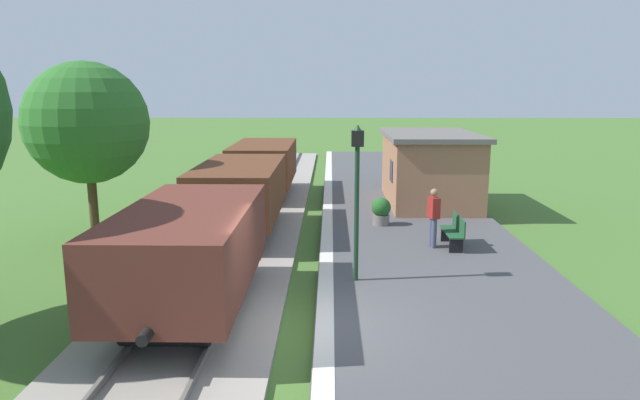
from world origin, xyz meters
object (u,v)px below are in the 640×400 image
Objects in this scene: freight_train at (240,194)px; lamp_post_near at (357,174)px; bench_down_platform at (405,174)px; potted_planter at (381,211)px; station_hut at (429,168)px; tree_trackside_far at (87,123)px; person_waiting at (433,215)px; bench_near_hut at (454,231)px.

lamp_post_near is (3.51, -4.86, 1.41)m from freight_train.
bench_down_platform is at bearing 77.95° from lamp_post_near.
bench_down_platform is 8.50m from potted_planter.
bench_down_platform is 0.41× the size of lamp_post_near.
station_hut is 1.04× the size of tree_trackside_far.
person_waiting is at bearing -8.10° from tree_trackside_far.
lamp_post_near is at bearing -109.43° from station_hut.
person_waiting is (-0.63, -10.96, 0.46)m from bench_down_platform.
lamp_post_near is at bearing -54.14° from freight_train.
station_hut is at bearing 23.56° from tree_trackside_far.
tree_trackside_far reaches higher than bench_near_hut.
freight_train is 11.09m from bench_down_platform.
potted_planter is 0.16× the size of tree_trackside_far.
lamp_post_near is at bearing -28.42° from tree_trackside_far.
bench_near_hut is at bearing -7.49° from tree_trackside_far.
lamp_post_near is 0.66× the size of tree_trackside_far.
lamp_post_near reaches higher than person_waiting.
bench_near_hut is 0.41× the size of lamp_post_near.
potted_planter is 0.25× the size of lamp_post_near.
lamp_post_near reaches higher than freight_train.
station_hut reaches higher than person_waiting.
lamp_post_near reaches higher than potted_planter.
person_waiting is 1.87× the size of potted_planter.
tree_trackside_far reaches higher than bench_down_platform.
tree_trackside_far is at bearing -173.77° from freight_train.
station_hut reaches higher than bench_near_hut.
person_waiting reaches higher than potted_planter.
bench_near_hut is 1.64× the size of potted_planter.
tree_trackside_far reaches higher than person_waiting.
station_hut is at bearing -114.54° from person_waiting.
potted_planter is at bearing -102.71° from bench_down_platform.
freight_train is 6.16m from lamp_post_near.
freight_train reaches higher than person_waiting.
station_hut is at bearing 59.63° from potted_planter.
lamp_post_near is (-3.29, -9.31, 1.15)m from station_hut.
tree_trackside_far is (-11.35, -4.95, 2.04)m from station_hut.
station_hut is 6.33× the size of potted_planter.
potted_planter reaches higher than bench_down_platform.
potted_planter is (4.60, 0.70, -0.67)m from freight_train.
lamp_post_near is at bearing -102.05° from bench_down_platform.
bench_near_hut is 3.24m from potted_planter.
freight_train is 12.93× the size of bench_near_hut.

